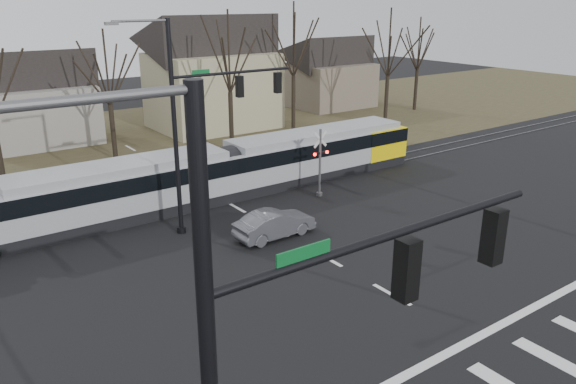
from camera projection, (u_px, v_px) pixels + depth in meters
ground at (431, 317)px, 20.48m from camera, size 140.00×140.00×0.00m
grass_verge at (121, 143)px, 45.05m from camera, size 140.00×28.00×0.01m
crosswalk at (532, 373)px, 17.41m from camera, size 27.00×2.60×0.01m
stop_line at (473, 340)px, 19.09m from camera, size 28.00×0.35×0.01m
lane_dashes at (218, 197)px, 32.76m from camera, size 0.18×30.00×0.01m
rail_pair at (220, 198)px, 32.60m from camera, size 90.00×1.52×0.06m
tram at (119, 189)px, 29.04m from camera, size 39.92×2.96×3.03m
sedan at (275, 224)px, 27.16m from camera, size 1.63×4.17×1.35m
signal_pole_near_left at (308, 379)px, 8.27m from camera, size 9.28×0.44×10.20m
signal_pole_far at (205, 115)px, 26.89m from camera, size 9.28×0.44×10.20m
rail_crossing_signal at (320, 165)px, 32.44m from camera, size 1.08×0.36×4.00m
tree_row at (172, 87)px, 39.91m from camera, size 59.20×7.20×10.00m
house_b at (36, 93)px, 44.07m from camera, size 8.64×7.56×7.65m
house_c at (212, 68)px, 49.07m from camera, size 10.80×8.64×10.10m
house_d at (329, 69)px, 59.28m from camera, size 8.64×7.56×7.65m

